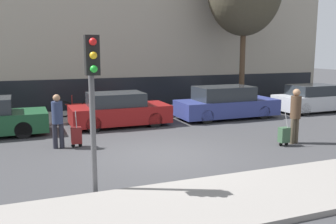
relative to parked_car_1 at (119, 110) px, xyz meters
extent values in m
plane|color=#38383A|center=(0.14, -4.59, -0.64)|extent=(80.00, 80.00, 0.00)
cube|color=gray|center=(0.14, -8.34, -0.58)|extent=(28.00, 2.50, 0.12)
cube|color=gray|center=(0.14, 2.41, -0.58)|extent=(28.00, 3.00, 0.12)
cube|color=#A89E8C|center=(0.14, 6.26, 4.67)|extent=(28.00, 3.29, 10.63)
cube|color=black|center=(0.14, 4.59, 0.16)|extent=(27.44, 0.06, 1.60)
cylinder|color=black|center=(-3.65, -0.88, -0.34)|extent=(0.60, 0.18, 0.60)
cylinder|color=black|center=(-3.65, 0.71, -0.34)|extent=(0.60, 0.18, 0.60)
cube|color=maroon|center=(0.04, 0.00, -0.15)|extent=(3.96, 1.76, 0.70)
cube|color=#23282D|center=(-0.12, 0.00, 0.46)|extent=(2.18, 1.55, 0.52)
cylinder|color=black|center=(1.27, -0.79, -0.34)|extent=(0.60, 0.18, 0.60)
cylinder|color=black|center=(1.27, 0.79, -0.34)|extent=(0.60, 0.18, 0.60)
cylinder|color=black|center=(-1.19, -0.79, -0.34)|extent=(0.60, 0.18, 0.60)
cylinder|color=black|center=(-1.19, 0.79, -0.34)|extent=(0.60, 0.18, 0.60)
cube|color=navy|center=(4.95, -0.10, -0.15)|extent=(4.57, 1.76, 0.70)
cube|color=#23282D|center=(4.77, -0.10, 0.50)|extent=(2.51, 1.55, 0.61)
cylinder|color=black|center=(6.37, -0.89, -0.34)|extent=(0.60, 0.18, 0.60)
cylinder|color=black|center=(6.37, 0.69, -0.34)|extent=(0.60, 0.18, 0.60)
cylinder|color=black|center=(3.54, -0.89, -0.34)|extent=(0.60, 0.18, 0.60)
cylinder|color=black|center=(3.54, 0.69, -0.34)|extent=(0.60, 0.18, 0.60)
cube|color=#B7BABF|center=(9.94, -0.10, -0.15)|extent=(3.99, 1.71, 0.70)
cube|color=#23282D|center=(9.78, -0.10, 0.45)|extent=(2.20, 1.51, 0.50)
cylinder|color=black|center=(11.18, 0.67, -0.34)|extent=(0.60, 0.18, 0.60)
cylinder|color=black|center=(8.70, -0.87, -0.34)|extent=(0.60, 0.18, 0.60)
cylinder|color=black|center=(8.70, 0.67, -0.34)|extent=(0.60, 0.18, 0.60)
cylinder|color=#23232D|center=(-2.53, -2.70, -0.24)|extent=(0.15, 0.15, 0.80)
cylinder|color=#23232D|center=(-2.73, -2.68, -0.24)|extent=(0.15, 0.15, 0.80)
cylinder|color=#283351|center=(-2.63, -2.69, 0.50)|extent=(0.34, 0.34, 0.69)
sphere|color=#936B4C|center=(-2.63, -2.69, 0.96)|extent=(0.23, 0.23, 0.23)
cube|color=maroon|center=(-2.08, -2.76, -0.26)|extent=(0.32, 0.24, 0.52)
cylinder|color=black|center=(-2.19, -2.76, -0.58)|extent=(0.12, 0.03, 0.12)
cylinder|color=black|center=(-1.97, -2.76, -0.58)|extent=(0.12, 0.03, 0.12)
cylinder|color=gray|center=(-2.08, -2.83, 0.27)|extent=(0.02, 0.19, 0.53)
cylinder|color=#4C4233|center=(4.62, -4.93, -0.22)|extent=(0.15, 0.15, 0.85)
cylinder|color=#4C4233|center=(4.81, -4.88, -0.22)|extent=(0.15, 0.15, 0.85)
cylinder|color=#473323|center=(4.72, -4.90, 0.57)|extent=(0.34, 0.34, 0.74)
sphere|color=#936B4C|center=(4.72, -4.90, 1.06)|extent=(0.24, 0.24, 0.24)
cube|color=#335138|center=(4.18, -5.05, -0.28)|extent=(0.32, 0.24, 0.49)
cylinder|color=black|center=(4.07, -5.05, -0.58)|extent=(0.12, 0.03, 0.12)
cylinder|color=black|center=(4.30, -5.05, -0.58)|extent=(0.12, 0.03, 0.12)
cylinder|color=gray|center=(4.18, -5.12, 0.24)|extent=(0.02, 0.19, 0.53)
cylinder|color=#515154|center=(-2.25, -6.84, 1.05)|extent=(0.12, 0.12, 3.38)
cube|color=black|center=(-2.25, -7.02, 2.34)|extent=(0.28, 0.24, 0.80)
sphere|color=red|center=(-2.25, -7.17, 2.60)|extent=(0.15, 0.15, 0.15)
sphere|color=gold|center=(-2.25, -7.17, 2.34)|extent=(0.15, 0.15, 0.15)
sphere|color=green|center=(-2.25, -7.17, 2.07)|extent=(0.15, 0.15, 0.15)
torus|color=black|center=(-0.87, 2.17, -0.16)|extent=(0.72, 0.06, 0.72)
torus|color=black|center=(-1.92, 2.17, -0.16)|extent=(0.72, 0.06, 0.72)
cylinder|color=maroon|center=(-1.39, 2.17, 0.04)|extent=(1.00, 0.05, 0.05)
cylinder|color=maroon|center=(-1.58, 2.17, 0.24)|extent=(0.04, 0.04, 0.40)
cylinder|color=#4C3826|center=(7.26, 2.37, 1.59)|extent=(0.28, 0.28, 4.21)
camera|label=1|loc=(-3.60, -14.63, 2.47)|focal=40.00mm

